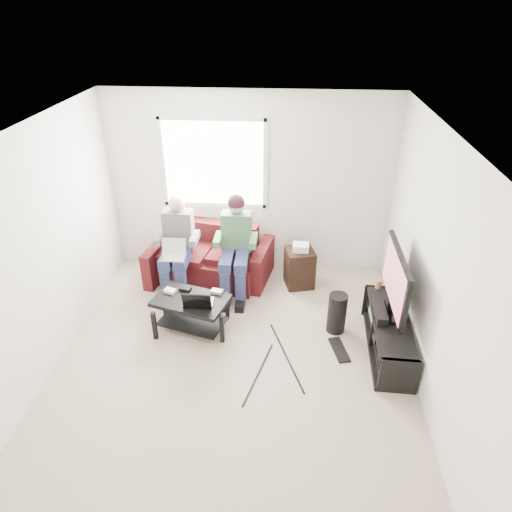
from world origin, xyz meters
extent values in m
plane|color=#BBA491|center=(0.00, 0.00, 0.00)|extent=(4.50, 4.50, 0.00)
plane|color=white|center=(0.00, 0.00, 2.60)|extent=(4.50, 4.50, 0.00)
plane|color=silver|center=(0.00, 2.25, 1.30)|extent=(4.50, 0.00, 4.50)
plane|color=silver|center=(0.00, -2.25, 1.30)|extent=(4.50, 0.00, 4.50)
plane|color=silver|center=(-2.00, 0.00, 1.30)|extent=(0.00, 4.50, 4.50)
plane|color=silver|center=(2.00, 0.00, 1.30)|extent=(0.00, 4.50, 4.50)
cube|color=white|center=(-0.50, 2.24, 1.60)|extent=(1.40, 0.01, 1.20)
cube|color=silver|center=(-0.50, 2.23, 1.60)|extent=(1.48, 0.04, 1.28)
cube|color=#4F1413|center=(-0.53, 1.77, 0.19)|extent=(1.47, 0.98, 0.39)
cube|color=#4F1413|center=(-0.53, 2.09, 0.59)|extent=(1.37, 0.45, 0.40)
cube|color=#4F1413|center=(-1.29, 1.77, 0.28)|extent=(0.30, 0.84, 0.55)
cube|color=#4F1413|center=(0.22, 1.77, 0.28)|extent=(0.30, 0.84, 0.55)
cube|color=#4F1413|center=(-0.88, 1.75, 0.44)|extent=(0.75, 0.72, 0.10)
cube|color=#4F1413|center=(-0.19, 1.75, 0.44)|extent=(0.75, 0.72, 0.10)
cube|color=navy|center=(-1.03, 1.37, 0.56)|extent=(0.16, 0.45, 0.14)
cube|color=navy|center=(-0.83, 1.37, 0.56)|extent=(0.16, 0.45, 0.14)
cube|color=navy|center=(-1.03, 1.18, 0.24)|extent=(0.13, 0.13, 0.49)
cube|color=navy|center=(-0.83, 1.18, 0.24)|extent=(0.13, 0.13, 0.49)
cube|color=slate|center=(-0.93, 1.69, 0.84)|extent=(0.40, 0.22, 0.55)
sphere|color=#DCA489|center=(-0.93, 1.71, 1.21)|extent=(0.22, 0.22, 0.22)
cube|color=navy|center=(-0.23, 1.37, 0.56)|extent=(0.16, 0.45, 0.14)
cube|color=navy|center=(-0.03, 1.37, 0.56)|extent=(0.16, 0.45, 0.14)
cube|color=navy|center=(-0.23, 1.18, 0.24)|extent=(0.13, 0.13, 0.49)
cube|color=navy|center=(-0.03, 1.18, 0.24)|extent=(0.13, 0.13, 0.49)
cube|color=#555758|center=(-0.13, 1.69, 0.84)|extent=(0.40, 0.22, 0.55)
sphere|color=#DCA489|center=(-0.13, 1.71, 1.21)|extent=(0.22, 0.22, 0.22)
sphere|color=black|center=(-0.13, 1.71, 1.25)|extent=(0.23, 0.23, 0.23)
cube|color=black|center=(-0.58, 0.64, 0.41)|extent=(0.99, 0.76, 0.05)
cube|color=black|center=(-0.58, 0.64, 0.10)|extent=(0.89, 0.66, 0.02)
cube|color=black|center=(-0.99, 0.40, 0.19)|extent=(0.05, 0.05, 0.39)
cube|color=black|center=(-0.17, 0.40, 0.19)|extent=(0.05, 0.05, 0.39)
cube|color=black|center=(-0.99, 0.88, 0.19)|extent=(0.05, 0.05, 0.39)
cube|color=black|center=(-0.17, 0.88, 0.19)|extent=(0.05, 0.05, 0.39)
cube|color=silver|center=(-0.86, 0.76, 0.46)|extent=(0.16, 0.13, 0.04)
cube|color=black|center=(-0.68, 0.82, 0.46)|extent=(0.15, 0.12, 0.04)
cube|color=gray|center=(-0.28, 0.79, 0.46)|extent=(0.16, 0.12, 0.04)
cube|color=black|center=(1.77, 0.41, 0.43)|extent=(0.46, 1.38, 0.04)
cube|color=black|center=(1.77, 0.41, 0.23)|extent=(0.42, 1.31, 0.03)
cube|color=black|center=(1.77, 0.41, 0.03)|extent=(0.46, 1.38, 0.06)
cube|color=black|center=(1.77, -0.25, 0.23)|extent=(0.41, 0.06, 0.45)
cube|color=black|center=(1.77, 1.07, 0.23)|extent=(0.41, 0.06, 0.45)
cube|color=black|center=(1.77, 0.51, 0.47)|extent=(0.12, 0.40, 0.04)
cube|color=black|center=(1.77, 0.51, 0.55)|extent=(0.06, 0.06, 0.12)
cube|color=black|center=(1.77, 0.51, 0.94)|extent=(0.05, 1.10, 0.65)
cube|color=#C62E64|center=(1.74, 0.51, 0.94)|extent=(0.01, 1.01, 0.58)
cube|color=black|center=(1.65, 0.51, 0.50)|extent=(0.12, 0.50, 0.10)
cylinder|color=#AF704B|center=(1.72, 1.04, 0.51)|extent=(0.08, 0.08, 0.12)
cube|color=silver|center=(1.77, 0.01, 0.27)|extent=(0.30, 0.22, 0.06)
cube|color=gray|center=(1.77, 0.71, 0.28)|extent=(0.34, 0.26, 0.08)
cube|color=black|center=(1.77, 0.36, 0.28)|extent=(0.38, 0.30, 0.07)
cylinder|color=black|center=(1.20, 0.73, 0.26)|extent=(0.23, 0.23, 0.52)
cube|color=black|center=(1.22, 0.35, 0.01)|extent=(0.24, 0.45, 0.02)
cube|color=black|center=(0.75, 1.72, 0.28)|extent=(0.38, 0.38, 0.56)
cube|color=silver|center=(0.75, 1.72, 0.61)|extent=(0.22, 0.18, 0.10)
camera|label=1|loc=(0.56, -3.79, 3.68)|focal=32.00mm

